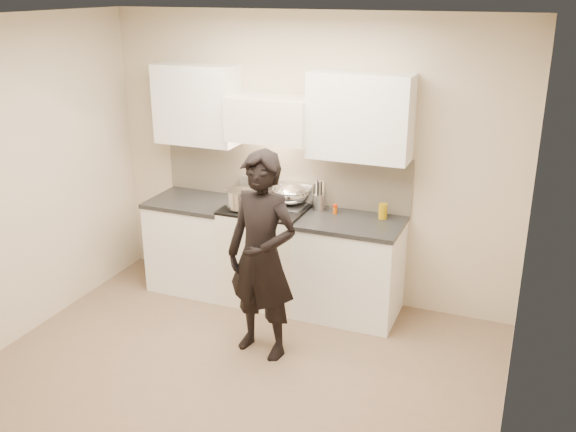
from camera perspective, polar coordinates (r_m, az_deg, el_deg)
The scene contains 11 objects.
ground_plane at distance 5.16m, azimuth -5.25°, elevation -14.50°, with size 4.00×4.00×0.00m, color #7D644C.
room_shell at distance 4.80m, azimuth -4.46°, elevation 4.01°, with size 4.04×3.54×2.70m.
stove at distance 6.17m, azimuth -1.91°, elevation -3.29°, with size 0.76×0.65×0.96m.
counter_right at distance 5.92m, azimuth 5.50°, elevation -4.59°, with size 0.92×0.67×0.92m.
counter_left at distance 6.51m, azimuth -8.22°, elevation -2.36°, with size 0.82×0.67×0.92m.
wok at distance 6.02m, azimuth 0.27°, elevation 2.01°, with size 0.36×0.44×0.29m.
stock_pot at distance 5.93m, azimuth -4.31°, elevation 1.53°, with size 0.35×0.31×0.17m.
utensil_crock at distance 5.96m, azimuth 2.74°, elevation 1.31°, with size 0.11×0.11×0.28m.
spice_jar at distance 5.89m, azimuth 4.22°, elevation 0.62°, with size 0.04×0.04×0.09m.
oil_glass at distance 5.81m, azimuth 8.44°, elevation 0.43°, with size 0.08×0.08×0.14m.
person at distance 5.13m, azimuth -2.32°, elevation -3.60°, with size 0.63×0.41×1.72m, color black.
Camera 1 is at (2.00, -3.76, 2.91)m, focal length 40.00 mm.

